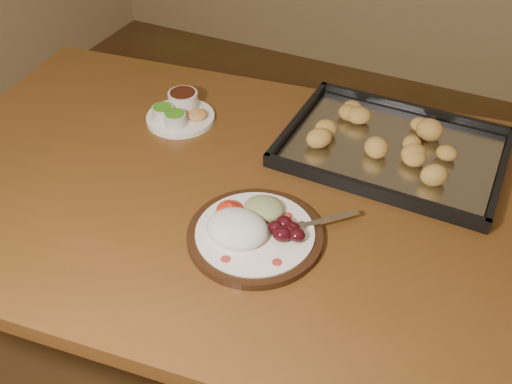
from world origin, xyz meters
The scene contains 4 objects.
dining_table centered at (-0.21, 0.03, 0.65)m, with size 1.60×1.07×0.75m.
dinner_plate centered at (-0.15, -0.10, 0.77)m, with size 0.30×0.27×0.06m.
condiment_saucer centered at (-0.49, 0.20, 0.77)m, with size 0.17×0.17×0.06m.
baking_tray centered at (0.02, 0.28, 0.77)m, with size 0.49×0.37×0.05m.
Camera 1 is at (0.20, -0.80, 1.53)m, focal length 40.00 mm.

